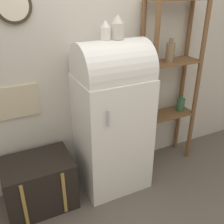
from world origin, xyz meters
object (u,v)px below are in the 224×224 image
object	(u,v)px
refrigerator	(112,116)
suitcase_trunk	(39,183)
vase_left	(105,31)
vase_center	(117,27)

from	to	relation	value
refrigerator	suitcase_trunk	size ratio (longest dim) A/B	2.40
vase_left	vase_center	bearing A→B (deg)	-2.69
suitcase_trunk	vase_left	world-z (taller)	vase_left
suitcase_trunk	vase_left	bearing A→B (deg)	0.69
refrigerator	vase_left	size ratio (longest dim) A/B	9.25
refrigerator	vase_left	world-z (taller)	vase_left
vase_left	vase_center	xyz separation A→B (m)	(0.11, -0.01, 0.02)
refrigerator	vase_center	world-z (taller)	vase_center
vase_left	refrigerator	bearing A→B (deg)	-13.18
refrigerator	vase_center	size ratio (longest dim) A/B	7.41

